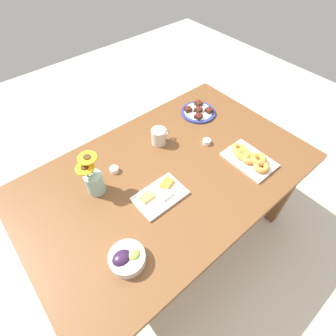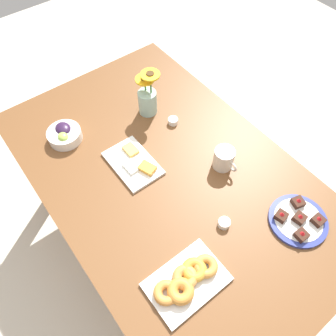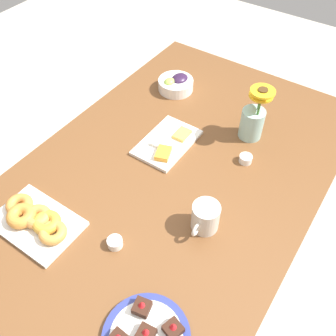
{
  "view_description": "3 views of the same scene",
  "coord_description": "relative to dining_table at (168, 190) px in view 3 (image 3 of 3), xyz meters",
  "views": [
    {
      "loc": [
        -0.59,
        -0.7,
        1.85
      ],
      "look_at": [
        0.0,
        0.0,
        0.78
      ],
      "focal_mm": 28.0,
      "sensor_mm": 36.0,
      "label": 1
    },
    {
      "loc": [
        0.63,
        -0.48,
        1.93
      ],
      "look_at": [
        0.0,
        0.0,
        0.78
      ],
      "focal_mm": 35.0,
      "sensor_mm": 36.0,
      "label": 2
    },
    {
      "loc": [
        0.73,
        0.5,
        1.76
      ],
      "look_at": [
        0.0,
        0.0,
        0.78
      ],
      "focal_mm": 40.0,
      "sensor_mm": 36.0,
      "label": 3
    }
  ],
  "objects": [
    {
      "name": "coffee_mug",
      "position": [
        0.11,
        0.22,
        0.14
      ],
      "size": [
        0.12,
        0.09,
        0.1
      ],
      "color": "beige",
      "rests_on": "dining_table"
    },
    {
      "name": "jam_cup_honey",
      "position": [
        0.33,
        0.03,
        0.1
      ],
      "size": [
        0.05,
        0.05,
        0.03
      ],
      "color": "white",
      "rests_on": "dining_table"
    },
    {
      "name": "jam_cup_berry",
      "position": [
        -0.22,
        0.2,
        0.1
      ],
      "size": [
        0.05,
        0.05,
        0.03
      ],
      "color": "white",
      "rests_on": "dining_table"
    },
    {
      "name": "flower_vase",
      "position": [
        -0.36,
        0.15,
        0.17
      ],
      "size": [
        0.12,
        0.11,
        0.24
      ],
      "color": "#99C1B7",
      "rests_on": "dining_table"
    },
    {
      "name": "cheese_platter",
      "position": [
        -0.13,
        -0.09,
        0.1
      ],
      "size": [
        0.26,
        0.17,
        0.03
      ],
      "color": "white",
      "rests_on": "dining_table"
    },
    {
      "name": "grape_bowl",
      "position": [
        -0.45,
        -0.26,
        0.12
      ],
      "size": [
        0.16,
        0.16,
        0.07
      ],
      "color": "white",
      "rests_on": "dining_table"
    },
    {
      "name": "dessert_plate",
      "position": [
        0.49,
        0.27,
        0.1
      ],
      "size": [
        0.23,
        0.23,
        0.05
      ],
      "color": "navy",
      "rests_on": "dining_table"
    },
    {
      "name": "ground_plane",
      "position": [
        0.0,
        0.0,
        -0.65
      ],
      "size": [
        6.0,
        6.0,
        0.0
      ],
      "primitive_type": "plane",
      "color": "beige"
    },
    {
      "name": "croissant_platter",
      "position": [
        0.41,
        -0.23,
        0.11
      ],
      "size": [
        0.19,
        0.28,
        0.05
      ],
      "color": "white",
      "rests_on": "dining_table"
    },
    {
      "name": "dining_table",
      "position": [
        0.0,
        0.0,
        0.0
      ],
      "size": [
        1.6,
        1.0,
        0.74
      ],
      "color": "brown",
      "rests_on": "ground_plane"
    }
  ]
}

